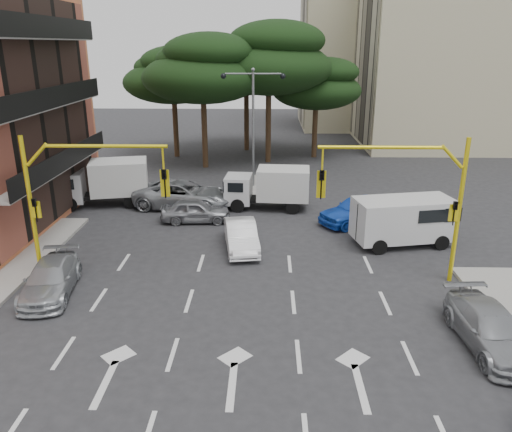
{
  "coord_description": "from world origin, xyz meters",
  "views": [
    {
      "loc": [
        0.98,
        -16.98,
        9.34
      ],
      "look_at": [
        0.44,
        5.41,
        1.6
      ],
      "focal_mm": 35.0,
      "sensor_mm": 36.0,
      "label": 1
    }
  ],
  "objects_px": {
    "car_silver_cross_a": "(183,195)",
    "van_white": "(403,221)",
    "signal_mast_left": "(73,189)",
    "car_silver_wagon": "(51,279)",
    "car_blue_compact": "(358,210)",
    "car_silver_cross_b": "(196,211)",
    "street_lamp_center": "(253,107)",
    "car_silver_parked": "(491,329)",
    "box_truck_a": "(103,183)",
    "signal_mast_right": "(416,191)",
    "box_truck_b": "(268,188)",
    "car_white_hatch": "(241,236)"
  },
  "relations": [
    {
      "from": "signal_mast_left",
      "to": "car_silver_parked",
      "type": "height_order",
      "value": "signal_mast_left"
    },
    {
      "from": "car_blue_compact",
      "to": "car_silver_cross_b",
      "type": "xyz_separation_m",
      "value": [
        -8.91,
        0.0,
        -0.12
      ]
    },
    {
      "from": "street_lamp_center",
      "to": "car_silver_cross_b",
      "type": "distance_m",
      "value": 8.99
    },
    {
      "from": "box_truck_a",
      "to": "signal_mast_right",
      "type": "bearing_deg",
      "value": -134.82
    },
    {
      "from": "car_white_hatch",
      "to": "car_silver_cross_a",
      "type": "height_order",
      "value": "car_silver_cross_a"
    },
    {
      "from": "signal_mast_left",
      "to": "car_blue_compact",
      "type": "bearing_deg",
      "value": 28.84
    },
    {
      "from": "car_silver_wagon",
      "to": "box_truck_b",
      "type": "relative_size",
      "value": 0.86
    },
    {
      "from": "van_white",
      "to": "box_truck_a",
      "type": "distance_m",
      "value": 17.61
    },
    {
      "from": "street_lamp_center",
      "to": "van_white",
      "type": "bearing_deg",
      "value": -52.84
    },
    {
      "from": "car_white_hatch",
      "to": "box_truck_b",
      "type": "height_order",
      "value": "box_truck_b"
    },
    {
      "from": "street_lamp_center",
      "to": "car_silver_cross_a",
      "type": "relative_size",
      "value": 1.34
    },
    {
      "from": "car_silver_cross_b",
      "to": "van_white",
      "type": "distance_m",
      "value": 10.99
    },
    {
      "from": "street_lamp_center",
      "to": "box_truck_b",
      "type": "distance_m",
      "value": 6.23
    },
    {
      "from": "car_silver_cross_a",
      "to": "box_truck_a",
      "type": "height_order",
      "value": "box_truck_a"
    },
    {
      "from": "car_silver_wagon",
      "to": "car_silver_cross_b",
      "type": "distance_m",
      "value": 9.65
    },
    {
      "from": "car_silver_cross_a",
      "to": "van_white",
      "type": "relative_size",
      "value": 1.23
    },
    {
      "from": "car_silver_cross_a",
      "to": "car_silver_parked",
      "type": "distance_m",
      "value": 18.85
    },
    {
      "from": "car_silver_wagon",
      "to": "van_white",
      "type": "xyz_separation_m",
      "value": [
        15.08,
        5.53,
        0.55
      ]
    },
    {
      "from": "box_truck_b",
      "to": "signal_mast_right",
      "type": "bearing_deg",
      "value": -144.49
    },
    {
      "from": "street_lamp_center",
      "to": "signal_mast_left",
      "type": "bearing_deg",
      "value": -115.91
    },
    {
      "from": "car_white_hatch",
      "to": "box_truck_a",
      "type": "distance_m",
      "value": 11.05
    },
    {
      "from": "signal_mast_left",
      "to": "car_silver_parked",
      "type": "relative_size",
      "value": 1.35
    },
    {
      "from": "car_blue_compact",
      "to": "car_silver_cross_a",
      "type": "bearing_deg",
      "value": -134.68
    },
    {
      "from": "signal_mast_left",
      "to": "car_blue_compact",
      "type": "xyz_separation_m",
      "value": [
        12.73,
        7.01,
        -3.12
      ]
    },
    {
      "from": "car_blue_compact",
      "to": "signal_mast_right",
      "type": "bearing_deg",
      "value": -23.46
    },
    {
      "from": "street_lamp_center",
      "to": "car_silver_parked",
      "type": "distance_m",
      "value": 21.05
    },
    {
      "from": "car_blue_compact",
      "to": "box_truck_b",
      "type": "distance_m",
      "value": 5.54
    },
    {
      "from": "signal_mast_right",
      "to": "street_lamp_center",
      "type": "bearing_deg",
      "value": 115.91
    },
    {
      "from": "car_white_hatch",
      "to": "car_silver_wagon",
      "type": "distance_m",
      "value": 8.65
    },
    {
      "from": "car_silver_parked",
      "to": "street_lamp_center",
      "type": "bearing_deg",
      "value": 110.18
    },
    {
      "from": "street_lamp_center",
      "to": "car_silver_wagon",
      "type": "xyz_separation_m",
      "value": [
        -7.5,
        -15.53,
        -4.8
      ]
    },
    {
      "from": "street_lamp_center",
      "to": "van_white",
      "type": "relative_size",
      "value": 1.65
    },
    {
      "from": "box_truck_a",
      "to": "box_truck_b",
      "type": "bearing_deg",
      "value": -105.13
    },
    {
      "from": "car_white_hatch",
      "to": "car_blue_compact",
      "type": "relative_size",
      "value": 0.9
    },
    {
      "from": "signal_mast_left",
      "to": "car_silver_cross_a",
      "type": "xyz_separation_m",
      "value": [
        2.73,
        9.51,
        -3.08
      ]
    },
    {
      "from": "car_silver_cross_a",
      "to": "box_truck_b",
      "type": "xyz_separation_m",
      "value": [
        5.07,
        0.0,
        0.43
      ]
    },
    {
      "from": "signal_mast_right",
      "to": "van_white",
      "type": "relative_size",
      "value": 1.27
    },
    {
      "from": "car_blue_compact",
      "to": "van_white",
      "type": "bearing_deg",
      "value": -1.73
    },
    {
      "from": "car_silver_wagon",
      "to": "box_truck_a",
      "type": "xyz_separation_m",
      "value": [
        -1.5,
        11.46,
        0.74
      ]
    },
    {
      "from": "van_white",
      "to": "box_truck_b",
      "type": "height_order",
      "value": "box_truck_b"
    },
    {
      "from": "car_white_hatch",
      "to": "van_white",
      "type": "bearing_deg",
      "value": -2.8
    },
    {
      "from": "car_blue_compact",
      "to": "car_silver_cross_b",
      "type": "distance_m",
      "value": 8.91
    },
    {
      "from": "street_lamp_center",
      "to": "car_silver_parked",
      "type": "height_order",
      "value": "street_lamp_center"
    },
    {
      "from": "signal_mast_left",
      "to": "box_truck_b",
      "type": "bearing_deg",
      "value": 50.62
    },
    {
      "from": "van_white",
      "to": "car_silver_cross_a",
      "type": "bearing_deg",
      "value": -126.71
    },
    {
      "from": "signal_mast_left",
      "to": "car_silver_wagon",
      "type": "bearing_deg",
      "value": -114.57
    },
    {
      "from": "car_silver_parked",
      "to": "box_truck_a",
      "type": "bearing_deg",
      "value": 136.02
    },
    {
      "from": "signal_mast_left",
      "to": "car_silver_wagon",
      "type": "xyz_separation_m",
      "value": [
        -0.69,
        -1.52,
        -3.26
      ]
    },
    {
      "from": "signal_mast_right",
      "to": "car_silver_cross_b",
      "type": "xyz_separation_m",
      "value": [
        -9.79,
        7.01,
        -3.24
      ]
    },
    {
      "from": "signal_mast_right",
      "to": "car_silver_cross_b",
      "type": "distance_m",
      "value": 12.47
    }
  ]
}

